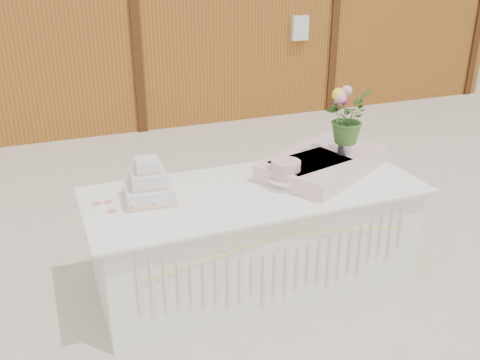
% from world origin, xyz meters
% --- Properties ---
extents(ground, '(80.00, 80.00, 0.00)m').
position_xyz_m(ground, '(0.00, 0.00, 0.00)').
color(ground, beige).
rests_on(ground, ground).
extents(cake_table, '(2.40, 1.00, 0.77)m').
position_xyz_m(cake_table, '(0.00, -0.00, 0.39)').
color(cake_table, white).
rests_on(cake_table, ground).
extents(wedding_cake, '(0.36, 0.36, 0.30)m').
position_xyz_m(wedding_cake, '(-0.74, 0.10, 0.87)').
color(wedding_cake, silver).
rests_on(wedding_cake, cake_table).
extents(pink_cake_stand, '(0.27, 0.27, 0.19)m').
position_xyz_m(pink_cake_stand, '(0.22, -0.04, 0.88)').
color(pink_cake_stand, white).
rests_on(pink_cake_stand, cake_table).
extents(satin_runner, '(1.17, 1.01, 0.13)m').
position_xyz_m(satin_runner, '(0.61, 0.11, 0.83)').
color(satin_runner, beige).
rests_on(satin_runner, cake_table).
extents(flower_vase, '(0.10, 0.10, 0.14)m').
position_xyz_m(flower_vase, '(0.78, 0.10, 0.97)').
color(flower_vase, '#A3A3A7').
rests_on(flower_vase, satin_runner).
extents(bouquet, '(0.46, 0.46, 0.39)m').
position_xyz_m(bouquet, '(0.78, 0.10, 1.23)').
color(bouquet, '#3D6528').
rests_on(bouquet, flower_vase).
extents(loose_flowers, '(0.21, 0.32, 0.02)m').
position_xyz_m(loose_flowers, '(-1.03, 0.03, 0.78)').
color(loose_flowers, pink).
rests_on(loose_flowers, cake_table).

